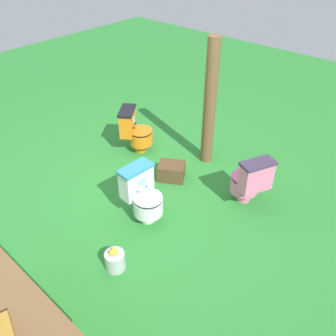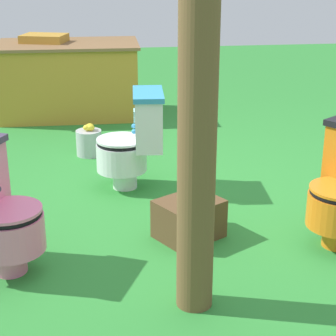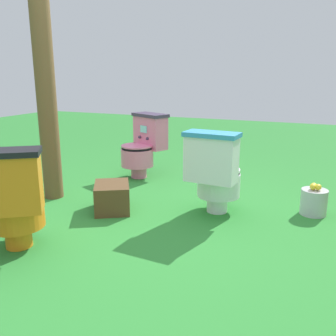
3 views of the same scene
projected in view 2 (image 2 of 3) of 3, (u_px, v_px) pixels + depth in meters
ground at (209, 202)px, 4.10m from camera, size 14.00×14.00×0.00m
toilet_white at (133, 140)px, 4.24m from camera, size 0.52×0.45×0.73m
vendor_table at (69, 79)px, 6.14m from camera, size 1.47×0.88×0.85m
wooden_post at (197, 121)px, 2.60m from camera, size 0.18×0.18×1.90m
small_crate at (189, 219)px, 3.57m from camera, size 0.47×0.44×0.24m
lemon_bucket at (89, 142)px, 5.01m from camera, size 0.22×0.22×0.28m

